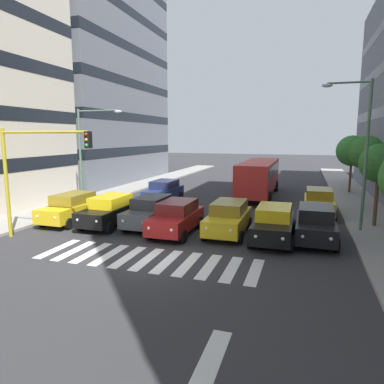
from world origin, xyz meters
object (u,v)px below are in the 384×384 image
(car_1, at_px, (274,223))
(car_3, at_px, (177,217))
(street_tree_3, at_px, (352,151))
(car_4, at_px, (151,211))
(car_6, at_px, (72,208))
(car_row2_1, at_px, (164,191))
(car_2, at_px, (228,218))
(street_tree_2, at_px, (367,153))
(car_row2_0, at_px, (319,202))
(street_lamp_right, at_px, (87,146))
(street_tree_1, at_px, (379,164))
(bus_behind_traffic, at_px, (259,175))
(traffic_light_gantry, at_px, (29,164))
(car_0, at_px, (315,223))
(car_5, at_px, (110,210))
(street_lamp_left, at_px, (360,142))

(car_1, xyz_separation_m, car_3, (5.01, 0.16, 0.00))
(street_tree_3, bearing_deg, car_3, 58.73)
(car_4, xyz_separation_m, car_6, (4.95, 0.52, 0.00))
(car_1, height_order, car_row2_1, same)
(car_2, xyz_separation_m, street_tree_2, (-7.70, -8.96, 3.09))
(car_row2_0, xyz_separation_m, street_lamp_right, (15.62, 2.55, 3.54))
(car_row2_1, height_order, street_tree_1, street_tree_1)
(car_row2_0, relative_size, street_tree_2, 0.89)
(street_tree_3, bearing_deg, bus_behind_traffic, 25.57)
(car_row2_1, bearing_deg, car_1, 139.31)
(car_3, height_order, street_tree_1, street_tree_1)
(car_row2_1, xyz_separation_m, traffic_light_gantry, (2.42, 11.11, 2.87))
(traffic_light_gantry, bearing_deg, bus_behind_traffic, -118.87)
(car_0, relative_size, street_tree_1, 0.97)
(car_6, bearing_deg, car_2, -177.98)
(car_5, relative_size, car_row2_0, 1.00)
(car_5, bearing_deg, bus_behind_traffic, -118.19)
(car_0, relative_size, car_row2_0, 1.00)
(car_0, height_order, bus_behind_traffic, bus_behind_traffic)
(car_6, bearing_deg, car_4, -174.05)
(car_5, height_order, car_row2_1, same)
(street_lamp_left, bearing_deg, car_5, 11.82)
(car_6, relative_size, car_row2_1, 1.00)
(car_6, xyz_separation_m, bus_behind_traffic, (-9.47, -12.86, 0.97))
(car_1, height_order, car_3, same)
(bus_behind_traffic, height_order, traffic_light_gantry, traffic_light_gantry)
(car_6, distance_m, traffic_light_gantry, 4.61)
(car_row2_0, relative_size, traffic_light_gantry, 0.81)
(car_4, relative_size, car_6, 1.00)
(car_4, height_order, street_lamp_right, street_lamp_right)
(car_row2_0, bearing_deg, car_5, 29.54)
(car_3, distance_m, car_6, 6.84)
(street_tree_1, bearing_deg, car_0, 48.22)
(car_2, height_order, street_tree_1, street_tree_1)
(car_6, distance_m, bus_behind_traffic, 16.00)
(car_2, relative_size, car_3, 1.00)
(car_1, height_order, street_lamp_right, street_lamp_right)
(bus_behind_traffic, bearing_deg, car_row2_0, 126.58)
(street_tree_2, bearing_deg, car_1, 60.75)
(car_row2_0, distance_m, street_tree_1, 4.71)
(car_row2_1, bearing_deg, car_row2_0, 175.05)
(car_0, xyz_separation_m, street_lamp_left, (-2.02, -2.37, 3.94))
(car_6, bearing_deg, traffic_light_gantry, 96.51)
(bus_behind_traffic, height_order, street_lamp_right, street_lamp_right)
(car_3, bearing_deg, street_lamp_right, -27.85)
(car_2, bearing_deg, car_0, -179.21)
(street_tree_2, bearing_deg, street_tree_3, -89.25)
(car_row2_0, bearing_deg, car_3, 43.43)
(street_lamp_left, height_order, street_tree_1, street_lamp_left)
(car_1, relative_size, car_3, 1.00)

